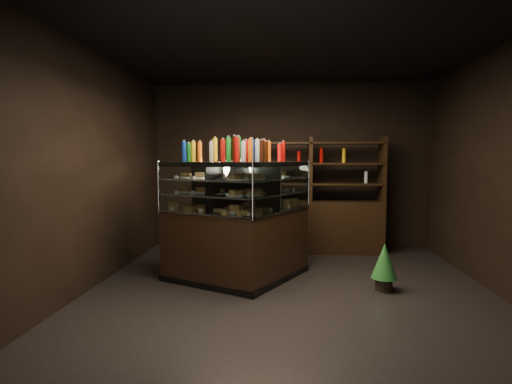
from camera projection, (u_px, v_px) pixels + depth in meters
The scene contains 7 objects.
ground at pixel (290, 290), 4.99m from camera, with size 5.00×5.00×0.00m, color black.
room_shell at pixel (291, 134), 4.83m from camera, with size 5.02×5.02×3.01m.
display_case at pixel (240, 241), 5.33m from camera, with size 2.04×1.65×1.61m.
food_display at pixel (240, 190), 5.27m from camera, with size 1.60×1.25×0.49m.
bottles_top at pixel (240, 151), 5.23m from camera, with size 1.43×1.11×0.30m.
potted_conifer at pixel (384, 260), 4.93m from camera, with size 0.31×0.31×0.67m.
back_shelving at pixel (309, 218), 6.95m from camera, with size 2.54×0.48×2.00m.
Camera 1 is at (-0.06, -4.89, 1.64)m, focal length 28.00 mm.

